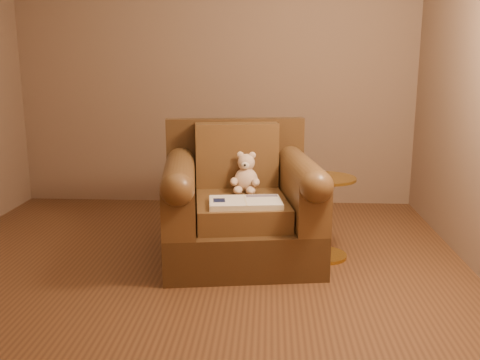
{
  "coord_description": "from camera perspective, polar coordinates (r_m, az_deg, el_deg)",
  "views": [
    {
      "loc": [
        0.55,
        -3.43,
        1.46
      ],
      "look_at": [
        0.34,
        0.33,
        0.61
      ],
      "focal_mm": 40.0,
      "sensor_mm": 36.0,
      "label": 1
    }
  ],
  "objects": [
    {
      "name": "room",
      "position": [
        3.48,
        -6.2,
        16.88
      ],
      "size": [
        4.02,
        4.02,
        2.71
      ],
      "color": "#836650",
      "rests_on": "ground"
    },
    {
      "name": "side_table",
      "position": [
        4.03,
        9.0,
        -3.67
      ],
      "size": [
        0.44,
        0.44,
        0.62
      ],
      "color": "gold",
      "rests_on": "floor"
    },
    {
      "name": "armchair",
      "position": [
        4.01,
        -0.02,
        -2.8
      ],
      "size": [
        1.25,
        1.2,
        1.0
      ],
      "rotation": [
        0.0,
        0.0,
        0.14
      ],
      "color": "#442D16",
      "rests_on": "floor"
    },
    {
      "name": "guidebook",
      "position": [
        3.68,
        0.57,
        -2.42
      ],
      "size": [
        0.53,
        0.36,
        0.04
      ],
      "rotation": [
        0.0,
        0.0,
        0.12
      ],
      "color": "beige",
      "rests_on": "armchair"
    },
    {
      "name": "floor",
      "position": [
        3.76,
        -5.57,
        -10.14
      ],
      "size": [
        4.0,
        4.0,
        0.0
      ],
      "primitive_type": "plane",
      "color": "brown",
      "rests_on": "ground"
    },
    {
      "name": "teddy_bear",
      "position": [
        4.05,
        0.62,
        0.38
      ],
      "size": [
        0.23,
        0.25,
        0.31
      ],
      "rotation": [
        0.0,
        0.0,
        -0.07
      ],
      "color": "beige",
      "rests_on": "armchair"
    }
  ]
}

